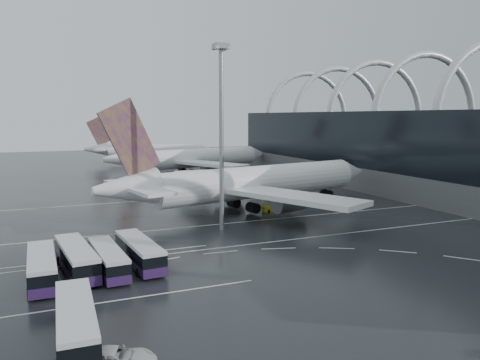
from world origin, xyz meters
name	(u,v)px	position (x,y,z in m)	size (l,w,h in m)	color
ground	(267,239)	(0.00, 0.00, 0.00)	(420.00, 420.00, 0.00)	black
terminal	(461,149)	(61.56, 19.84, 10.87)	(42.00, 160.00, 34.90)	#525457
lane_marking_near	(273,242)	(0.00, -2.00, 0.01)	(120.00, 0.25, 0.01)	silver
lane_marking_mid	(238,222)	(0.00, 12.00, 0.01)	(120.00, 0.25, 0.01)	silver
lane_marking_far	(191,197)	(0.00, 40.00, 0.01)	(120.00, 0.25, 0.01)	silver
bus_bay_line_south	(128,299)	(-24.00, -16.00, 0.01)	(28.00, 0.25, 0.01)	silver
bus_bay_line_north	(108,256)	(-24.00, 0.00, 0.01)	(28.00, 0.25, 0.01)	silver
airliner_main	(248,184)	(5.98, 21.02, 5.46)	(64.07, 55.30, 21.81)	white
airliner_gate_b	(190,159)	(12.17, 81.13, 5.16)	(58.92, 52.16, 20.61)	white
airliner_gate_c	(148,151)	(8.15, 126.25, 4.62)	(51.48, 46.75, 18.48)	white
bus_row_near_a	(42,267)	(-32.11, -7.05, 1.77)	(3.29, 13.12, 3.22)	#271542
bus_row_near_b	(76,258)	(-28.28, -5.37, 1.84)	(4.51, 13.85, 3.35)	#271542
bus_row_near_c	(108,259)	(-24.74, -6.64, 1.66)	(3.61, 12.45, 3.02)	#271542
bus_row_near_d	(139,251)	(-20.71, -5.34, 1.78)	(4.15, 13.37, 3.24)	#271542
bus_row_far_a	(76,322)	(-29.54, -23.97, 1.80)	(3.43, 13.36, 3.27)	#271542
van_curve_a	(114,360)	(-27.30, -29.69, 0.88)	(2.94, 6.37, 1.77)	silver
floodlight_mast	(221,115)	(-4.54, 7.91, 18.95)	(2.31, 2.31, 30.12)	gray
gse_cart_belly_a	(296,205)	(16.19, 19.74, 0.54)	(2.00, 1.18, 1.09)	gold
gse_cart_belly_b	(302,194)	(24.10, 30.51, 0.69)	(2.52, 1.49, 1.37)	slate
gse_cart_belly_c	(268,209)	(9.16, 18.48, 0.54)	(1.97, 1.17, 1.08)	gold
gse_cart_belly_d	(315,195)	(26.09, 28.24, 0.64)	(2.34, 1.38, 1.28)	slate
gse_cart_belly_e	(267,195)	(16.31, 33.24, 0.63)	(2.32, 1.37, 1.26)	gold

